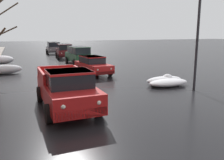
% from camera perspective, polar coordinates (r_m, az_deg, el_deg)
% --- Properties ---
extents(snow_bank_near_corner_left, '(2.54, 1.49, 0.90)m').
position_cam_1_polar(snow_bank_near_corner_left, '(27.24, -25.38, 4.40)').
color(snow_bank_near_corner_left, white).
rests_on(snow_bank_near_corner_left, ground).
extents(snow_bank_along_left_kerb, '(2.61, 1.20, 0.45)m').
position_cam_1_polar(snow_bank_along_left_kerb, '(14.82, 13.54, -0.62)').
color(snow_bank_along_left_kerb, white).
rests_on(snow_bank_along_left_kerb, ground).
extents(snow_bank_mid_block_left, '(2.80, 1.03, 0.75)m').
position_cam_1_polar(snow_bank_mid_block_left, '(20.58, -25.13, 2.33)').
color(snow_bank_mid_block_left, white).
rests_on(snow_bank_mid_block_left, ground).
extents(snow_bank_near_corner_right, '(2.52, 0.97, 0.62)m').
position_cam_1_polar(snow_bank_near_corner_right, '(15.44, 12.66, 0.04)').
color(snow_bank_near_corner_right, white).
rests_on(snow_bank_near_corner_right, ground).
extents(pickup_truck_red_approaching_near_lane, '(2.14, 5.00, 1.76)m').
position_cam_1_polar(pickup_truck_red_approaching_near_lane, '(10.14, -10.91, -2.14)').
color(pickup_truck_red_approaching_near_lane, red).
rests_on(pickup_truck_red_approaching_near_lane, ground).
extents(sedan_red_parked_kerbside_close, '(2.12, 4.28, 1.42)m').
position_cam_1_polar(sedan_red_parked_kerbside_close, '(18.55, -4.66, 3.68)').
color(sedan_red_parked_kerbside_close, red).
rests_on(sedan_red_parked_kerbside_close, ground).
extents(suv_green_parked_kerbside_mid, '(2.12, 4.82, 1.82)m').
position_cam_1_polar(suv_green_parked_kerbside_mid, '(24.91, -8.06, 6.10)').
color(suv_green_parked_kerbside_mid, '#1E5633').
rests_on(suv_green_parked_kerbside_mid, ground).
extents(suv_maroon_parked_far_down_block, '(2.34, 4.88, 1.82)m').
position_cam_1_polar(suv_maroon_parked_far_down_block, '(31.25, -11.45, 7.03)').
color(suv_maroon_parked_far_down_block, maroon).
rests_on(suv_maroon_parked_far_down_block, ground).
extents(suv_grey_queued_behind_truck, '(2.30, 4.38, 1.82)m').
position_cam_1_polar(suv_grey_queued_behind_truck, '(38.02, -13.97, 7.64)').
color(suv_grey_queued_behind_truck, slate).
rests_on(suv_grey_queued_behind_truck, ground).
extents(street_lamp_post, '(0.44, 0.24, 6.46)m').
position_cam_1_polar(street_lamp_post, '(13.83, 20.12, 12.24)').
color(street_lamp_post, '#28282D').
rests_on(street_lamp_post, ground).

